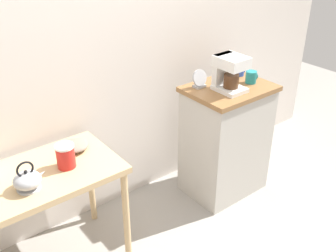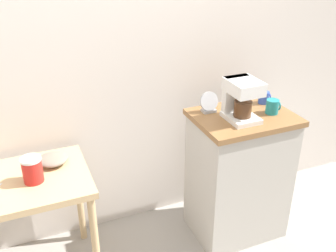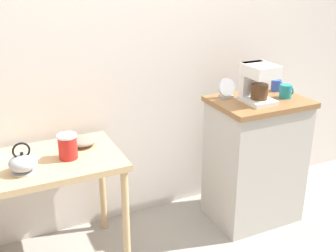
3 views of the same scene
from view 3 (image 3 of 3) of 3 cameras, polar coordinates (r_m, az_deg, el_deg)
The scene contains 11 objects.
ground_plane at distance 3.05m, azimuth -1.23°, elevation -14.86°, with size 8.00×8.00×0.00m, color gray.
back_wall at distance 2.92m, azimuth -3.21°, elevation 13.46°, with size 4.40×0.10×2.80m, color silver.
wooden_table at distance 2.59m, azimuth -16.08°, elevation -6.41°, with size 0.87×0.56×0.73m.
kitchen_counter at distance 3.11m, azimuth 11.67°, elevation -4.54°, with size 0.64×0.48×0.92m.
bowl_stoneware at distance 2.67m, azimuth -11.49°, elevation -1.96°, with size 0.18×0.18×0.06m.
teakettle at distance 2.41m, azimuth -19.01°, elevation -4.73°, with size 0.19×0.15×0.18m.
canister_enamel at distance 2.50m, azimuth -13.44°, elevation -2.70°, with size 0.11×0.11×0.15m.
coffee_maker at distance 2.84m, azimuth 12.01°, elevation 5.94°, with size 0.18×0.22×0.26m.
mug_dark_teal at distance 3.01m, azimuth 15.67°, elevation 4.56°, with size 0.09×0.08×0.09m.
mug_blue at distance 3.16m, azimuth 14.46°, elevation 5.36°, with size 0.08×0.07×0.08m.
table_clock at distance 2.92m, azimuth 7.95°, elevation 4.94°, with size 0.12×0.06×0.14m.
Camera 3 is at (-1.00, -2.24, 1.81)m, focal length 44.98 mm.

